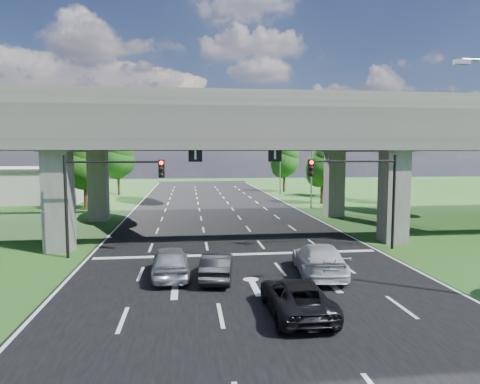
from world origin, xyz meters
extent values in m
plane|color=#264F19|center=(0.00, 0.00, 0.00)|extent=(160.00, 160.00, 0.00)
cube|color=black|center=(0.00, 10.00, 0.01)|extent=(18.00, 120.00, 0.03)
cube|color=#373532|center=(0.00, 12.00, 8.00)|extent=(80.00, 15.00, 2.00)
cube|color=#5B5954|center=(0.00, 4.75, 9.50)|extent=(80.00, 0.50, 1.00)
cube|color=#5B5954|center=(0.00, 19.25, 9.50)|extent=(80.00, 0.50, 1.00)
cube|color=#5B5954|center=(-11.00, 6.00, 3.50)|extent=(1.60, 1.60, 7.00)
cube|color=#5B5954|center=(-11.00, 18.00, 3.50)|extent=(1.60, 1.60, 7.00)
cube|color=#5B5954|center=(11.00, 6.00, 3.50)|extent=(1.60, 1.60, 7.00)
cube|color=#5B5954|center=(11.00, 18.00, 3.50)|extent=(1.60, 1.60, 7.00)
cube|color=black|center=(-2.50, 5.00, 6.00)|extent=(0.85, 0.06, 0.85)
cube|color=black|center=(2.50, 5.00, 6.00)|extent=(0.85, 0.06, 0.85)
cube|color=#9E9E99|center=(-26.00, 35.00, 2.00)|extent=(20.00, 10.00, 4.00)
cylinder|color=black|center=(10.00, 4.00, 3.00)|extent=(0.18, 0.18, 6.00)
cylinder|color=black|center=(7.25, 4.00, 5.60)|extent=(5.50, 0.12, 0.12)
cube|color=black|center=(4.50, 3.82, 5.20)|extent=(0.35, 0.28, 1.05)
sphere|color=#FF0C05|center=(4.50, 3.66, 5.55)|extent=(0.22, 0.22, 0.22)
cylinder|color=black|center=(-10.00, 4.00, 3.00)|extent=(0.18, 0.18, 6.00)
cylinder|color=black|center=(-7.25, 4.00, 5.60)|extent=(5.50, 0.12, 0.12)
cube|color=black|center=(-4.50, 3.82, 5.20)|extent=(0.35, 0.28, 1.05)
sphere|color=#FF0C05|center=(-4.50, 3.66, 5.55)|extent=(0.22, 0.22, 0.22)
cube|color=gray|center=(7.50, -6.00, 9.60)|extent=(0.60, 0.25, 0.18)
cylinder|color=gray|center=(10.50, 24.00, 5.00)|extent=(0.16, 0.16, 10.00)
cylinder|color=gray|center=(9.00, 24.00, 9.70)|extent=(3.00, 0.10, 0.10)
cube|color=gray|center=(7.50, 24.00, 9.60)|extent=(0.60, 0.25, 0.18)
cylinder|color=gray|center=(10.50, 40.00, 5.00)|extent=(0.16, 0.16, 10.00)
cylinder|color=gray|center=(9.00, 40.00, 9.70)|extent=(3.00, 0.10, 0.10)
cube|color=gray|center=(7.50, 40.00, 9.60)|extent=(0.60, 0.25, 0.18)
cylinder|color=black|center=(-14.00, 26.00, 1.65)|extent=(0.36, 0.36, 3.30)
sphere|color=#184612|center=(-14.00, 26.00, 4.65)|extent=(4.50, 4.50, 4.50)
sphere|color=#184612|center=(-13.60, 25.70, 6.00)|extent=(3.60, 3.60, 3.60)
sphere|color=#184612|center=(-14.30, 26.40, 3.75)|extent=(3.30, 3.30, 3.30)
cylinder|color=black|center=(-17.00, 34.00, 1.43)|extent=(0.36, 0.36, 2.86)
sphere|color=#184612|center=(-17.00, 34.00, 4.03)|extent=(3.90, 3.90, 3.90)
sphere|color=#184612|center=(-16.60, 33.70, 5.20)|extent=(3.12, 3.12, 3.12)
sphere|color=#184612|center=(-17.30, 34.40, 3.25)|extent=(2.86, 2.86, 2.86)
cylinder|color=black|center=(-13.00, 42.00, 1.76)|extent=(0.36, 0.36, 3.52)
sphere|color=#184612|center=(-13.00, 42.00, 4.96)|extent=(4.80, 4.80, 4.80)
sphere|color=#184612|center=(-12.60, 41.70, 6.40)|extent=(3.84, 3.84, 3.84)
sphere|color=#184612|center=(-13.30, 42.40, 4.00)|extent=(3.52, 3.52, 3.52)
cylinder|color=black|center=(13.00, 28.00, 1.54)|extent=(0.36, 0.36, 3.08)
sphere|color=#184612|center=(13.00, 28.00, 4.34)|extent=(4.20, 4.20, 4.20)
sphere|color=#184612|center=(13.40, 27.70, 5.60)|extent=(3.36, 3.36, 3.36)
sphere|color=#184612|center=(12.70, 28.40, 3.50)|extent=(3.08, 3.08, 3.08)
cylinder|color=black|center=(16.00, 36.00, 1.43)|extent=(0.36, 0.36, 2.86)
sphere|color=#184612|center=(16.00, 36.00, 4.03)|extent=(3.90, 3.90, 3.90)
sphere|color=#184612|center=(16.40, 35.70, 5.20)|extent=(3.12, 3.12, 3.12)
sphere|color=#184612|center=(15.70, 36.40, 3.25)|extent=(2.86, 2.86, 2.86)
cylinder|color=black|center=(12.00, 44.00, 1.65)|extent=(0.36, 0.36, 3.30)
sphere|color=#184612|center=(12.00, 44.00, 4.65)|extent=(4.50, 4.50, 4.50)
sphere|color=#184612|center=(12.40, 43.70, 6.00)|extent=(3.60, 3.60, 3.60)
sphere|color=#184612|center=(11.70, 44.40, 3.75)|extent=(3.30, 3.30, 3.30)
imported|color=#B8BAC0|center=(-3.86, -0.75, 0.80)|extent=(2.03, 4.61, 1.55)
imported|color=black|center=(-1.62, -1.41, 0.69)|extent=(1.92, 4.17, 1.32)
imported|color=#BCBCBC|center=(3.51, -1.28, 0.82)|extent=(2.86, 5.65, 1.57)
imported|color=black|center=(1.07, -6.23, 0.70)|extent=(2.24, 4.80, 1.33)
camera|label=1|loc=(-2.96, -21.59, 6.15)|focal=32.00mm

